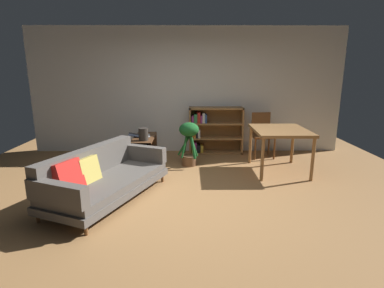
# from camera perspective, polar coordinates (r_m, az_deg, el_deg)

# --- Properties ---
(ground_plane) EXTENTS (8.16, 8.16, 0.00)m
(ground_plane) POSITION_cam_1_polar(r_m,az_deg,el_deg) (4.48, -1.30, -10.08)
(ground_plane) COLOR #9E7042
(back_wall_panel) EXTENTS (6.80, 0.10, 2.70)m
(back_wall_panel) POSITION_cam_1_polar(r_m,az_deg,el_deg) (6.82, -1.05, 9.88)
(back_wall_panel) COLOR silver
(back_wall_panel) RESTS_ON ground_plane
(fabric_couch) EXTENTS (1.56, 2.15, 0.72)m
(fabric_couch) POSITION_cam_1_polar(r_m,az_deg,el_deg) (4.53, -16.41, -5.88)
(fabric_couch) COLOR brown
(fabric_couch) RESTS_ON ground_plane
(media_console) EXTENTS (0.38, 1.00, 0.54)m
(media_console) POSITION_cam_1_polar(r_m,az_deg,el_deg) (6.05, -8.84, -1.18)
(media_console) COLOR #56351E
(media_console) RESTS_ON ground_plane
(open_laptop) EXTENTS (0.45, 0.36, 0.06)m
(open_laptop) POSITION_cam_1_polar(r_m,az_deg,el_deg) (6.06, -9.55, 1.60)
(open_laptop) COLOR silver
(open_laptop) RESTS_ON media_console
(desk_speaker) EXTENTS (0.17, 0.17, 0.23)m
(desk_speaker) POSITION_cam_1_polar(r_m,az_deg,el_deg) (5.68, -9.04, 1.81)
(desk_speaker) COLOR #2D2823
(desk_speaker) RESTS_ON media_console
(potted_floor_plant) EXTENTS (0.41, 0.49, 0.84)m
(potted_floor_plant) POSITION_cam_1_polar(r_m,az_deg,el_deg) (5.82, -0.55, 0.97)
(potted_floor_plant) COLOR brown
(potted_floor_plant) RESTS_ON ground_plane
(dining_table) EXTENTS (0.93, 1.12, 0.78)m
(dining_table) POSITION_cam_1_polar(r_m,az_deg,el_deg) (5.66, 16.08, 1.86)
(dining_table) COLOR olive
(dining_table) RESTS_ON ground_plane
(dining_chair_near) EXTENTS (0.47, 0.42, 0.93)m
(dining_chair_near) POSITION_cam_1_polar(r_m,az_deg,el_deg) (6.60, 12.87, 2.15)
(dining_chair_near) COLOR brown
(dining_chair_near) RESTS_ON ground_plane
(bookshelf) EXTENTS (1.17, 0.34, 1.02)m
(bookshelf) POSITION_cam_1_polar(r_m,az_deg,el_deg) (6.75, 3.75, 2.60)
(bookshelf) COLOR olive
(bookshelf) RESTS_ON ground_plane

